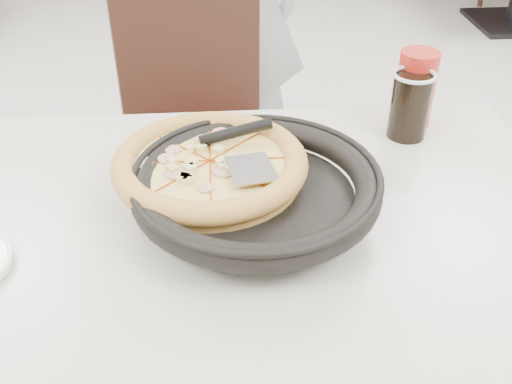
{
  "coord_description": "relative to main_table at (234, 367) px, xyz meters",
  "views": [
    {
      "loc": [
        -0.01,
        -1.25,
        1.36
      ],
      "look_at": [
        0.05,
        -0.44,
        0.8
      ],
      "focal_mm": 42.0,
      "sensor_mm": 36.0,
      "label": 1
    }
  ],
  "objects": [
    {
      "name": "cola_glass",
      "position": [
        0.37,
        0.26,
        0.44
      ],
      "size": [
        0.08,
        0.08,
        0.13
      ],
      "primitive_type": "cylinder",
      "rotation": [
        0.0,
        0.0,
        0.0
      ],
      "color": "black",
      "rests_on": "main_table"
    },
    {
      "name": "pizza_server",
      "position": [
        0.04,
        0.01,
        0.47
      ],
      "size": [
        0.08,
        0.1,
        0.0
      ],
      "primitive_type": "cube",
      "rotation": [
        0.0,
        0.0,
        0.18
      ],
      "color": "silver",
      "rests_on": "pizza"
    },
    {
      "name": "floor",
      "position": [
        -0.0,
        0.45,
        -0.38
      ],
      "size": [
        7.0,
        7.0,
        0.0
      ],
      "primitive_type": "plane",
      "color": "#A7A7A3",
      "rests_on": "ground"
    },
    {
      "name": "pizza_pan",
      "position": [
        0.05,
        0.01,
        0.42
      ],
      "size": [
        0.32,
        0.32,
        0.01
      ],
      "primitive_type": "cylinder",
      "rotation": [
        0.0,
        0.0,
        0.0
      ],
      "color": "black",
      "rests_on": "trivet"
    },
    {
      "name": "red_cup",
      "position": [
        0.4,
        0.31,
        0.45
      ],
      "size": [
        0.08,
        0.08,
        0.16
      ],
      "primitive_type": "cylinder",
      "rotation": [
        0.0,
        0.0,
        0.0
      ],
      "color": "#B01F17",
      "rests_on": "main_table"
    },
    {
      "name": "pizza",
      "position": [
        -0.03,
        0.06,
        0.44
      ],
      "size": [
        0.31,
        0.31,
        0.02
      ],
      "primitive_type": "cylinder",
      "rotation": [
        0.0,
        0.0,
        0.0
      ],
      "color": "#BD8838",
      "rests_on": "pizza_pan"
    },
    {
      "name": "main_table",
      "position": [
        0.0,
        0.0,
        0.0
      ],
      "size": [
        1.2,
        0.8,
        0.75
      ],
      "primitive_type": null,
      "rotation": [
        0.0,
        0.0,
        0.0
      ],
      "color": "beige",
      "rests_on": "floor"
    },
    {
      "name": "trivet",
      "position": [
        -0.0,
        0.03,
        0.39
      ],
      "size": [
        0.13,
        0.13,
        0.04
      ],
      "primitive_type": "cylinder",
      "rotation": [
        0.0,
        0.0,
        0.0
      ],
      "color": "black",
      "rests_on": "main_table"
    },
    {
      "name": "chair_far",
      "position": [
        -0.03,
        0.68,
        0.1
      ],
      "size": [
        0.52,
        0.52,
        0.95
      ],
      "primitive_type": null,
      "rotation": [
        0.0,
        0.0,
        3.41
      ],
      "color": "black",
      "rests_on": "floor"
    }
  ]
}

